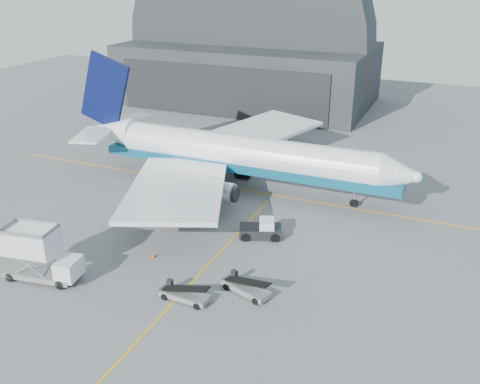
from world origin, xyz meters
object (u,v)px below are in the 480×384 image
at_px(belt_loader_a, 184,294).
at_px(belt_loader_b, 246,287).
at_px(pushback_tug, 262,230).
at_px(airliner, 233,153).
at_px(catering_truck, 39,255).

height_order(belt_loader_a, belt_loader_b, belt_loader_b).
height_order(pushback_tug, belt_loader_b, pushback_tug).
bearing_deg(airliner, pushback_tug, -53.66).
height_order(airliner, belt_loader_a, airliner).
relative_size(pushback_tug, belt_loader_b, 0.99).
bearing_deg(pushback_tug, belt_loader_a, -119.00).
bearing_deg(airliner, catering_truck, -105.02).
bearing_deg(pushback_tug, belt_loader_b, -97.17).
bearing_deg(belt_loader_a, belt_loader_b, 36.26).
distance_m(airliner, pushback_tug, 14.90).
xyz_separation_m(airliner, belt_loader_a, (6.55, -25.32, -4.06)).
relative_size(airliner, pushback_tug, 9.34).
distance_m(airliner, belt_loader_a, 26.47).
bearing_deg(belt_loader_a, pushback_tug, 83.86).
bearing_deg(airliner, belt_loader_a, -75.49).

